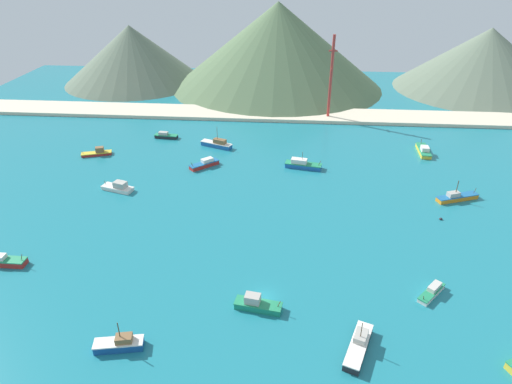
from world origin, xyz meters
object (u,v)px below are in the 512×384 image
(fishing_boat_6, at_px, (257,304))
(fishing_boat_3, at_px, (166,136))
(fishing_boat_2, at_px, (118,187))
(fishing_boat_1, at_px, (217,144))
(radio_tower, at_px, (331,78))
(fishing_boat_7, at_px, (432,291))
(fishing_boat_10, at_px, (5,261))
(fishing_boat_8, at_px, (120,344))
(fishing_boat_0, at_px, (424,150))
(fishing_boat_12, at_px, (359,345))
(fishing_boat_5, at_px, (457,197))
(buoy_0, at_px, (441,219))
(fishing_boat_4, at_px, (97,153))
(fishing_boat_13, at_px, (302,164))
(fishing_boat_9, at_px, (205,164))

(fishing_boat_6, bearing_deg, fishing_boat_3, 115.52)
(fishing_boat_2, bearing_deg, fishing_boat_1, 55.16)
(fishing_boat_2, distance_m, radio_tower, 84.19)
(fishing_boat_7, xyz_separation_m, fishing_boat_10, (-82.70, 2.03, 0.11))
(fishing_boat_8, relative_size, fishing_boat_10, 0.98)
(fishing_boat_0, xyz_separation_m, fishing_boat_12, (-29.30, -78.63, 0.03))
(fishing_boat_5, relative_size, radio_tower, 0.38)
(buoy_0, bearing_deg, fishing_boat_10, -165.26)
(fishing_boat_2, xyz_separation_m, fishing_boat_8, (18.54, -50.51, 0.03))
(fishing_boat_4, xyz_separation_m, fishing_boat_7, (85.39, -55.21, -0.08))
(fishing_boat_1, bearing_deg, fishing_boat_13, -25.74)
(fishing_boat_5, bearing_deg, fishing_boat_6, -138.22)
(fishing_boat_1, relative_size, fishing_boat_4, 1.15)
(fishing_boat_0, height_order, fishing_boat_2, fishing_boat_0)
(fishing_boat_8, height_order, buoy_0, fishing_boat_8)
(fishing_boat_9, bearing_deg, fishing_boat_5, -11.86)
(fishing_boat_2, relative_size, buoy_0, 12.04)
(fishing_boat_7, height_order, fishing_boat_13, fishing_boat_13)
(fishing_boat_13, distance_m, buoy_0, 40.75)
(fishing_boat_4, distance_m, fishing_boat_9, 34.62)
(fishing_boat_5, xyz_separation_m, radio_tower, (-28.62, 57.54, 14.44))
(fishing_boat_8, xyz_separation_m, fishing_boat_13, (29.45, 68.00, 0.05))
(fishing_boat_6, distance_m, radio_tower, 102.19)
(fishing_boat_8, distance_m, fishing_boat_13, 74.10)
(fishing_boat_2, height_order, fishing_boat_10, fishing_boat_10)
(fishing_boat_2, relative_size, fishing_boat_6, 1.04)
(fishing_boat_7, bearing_deg, fishing_boat_4, 147.12)
(fishing_boat_0, xyz_separation_m, fishing_boat_8, (-66.86, -81.37, 0.07))
(fishing_boat_9, relative_size, fishing_boat_13, 0.77)
(fishing_boat_9, distance_m, radio_tower, 59.54)
(fishing_boat_12, bearing_deg, fishing_boat_5, 58.65)
(fishing_boat_6, bearing_deg, fishing_boat_10, 170.95)
(fishing_boat_5, distance_m, radio_tower, 65.86)
(fishing_boat_0, relative_size, fishing_boat_7, 1.57)
(fishing_boat_2, relative_size, fishing_boat_9, 1.08)
(fishing_boat_8, distance_m, fishing_boat_12, 37.66)
(fishing_boat_0, xyz_separation_m, fishing_boat_6, (-45.96, -70.85, 0.09))
(fishing_boat_8, height_order, fishing_boat_9, fishing_boat_8)
(fishing_boat_13, height_order, radio_tower, radio_tower)
(fishing_boat_9, xyz_separation_m, fishing_boat_10, (-31.50, -47.82, -0.04))
(fishing_boat_5, height_order, fishing_boat_10, fishing_boat_5)
(fishing_boat_1, relative_size, buoy_0, 14.20)
(fishing_boat_2, bearing_deg, fishing_boat_6, -45.40)
(fishing_boat_8, distance_m, fishing_boat_9, 66.49)
(fishing_boat_3, relative_size, fishing_boat_4, 0.85)
(fishing_boat_9, bearing_deg, fishing_boat_2, -141.17)
(fishing_boat_13, bearing_deg, fishing_boat_7, -65.85)
(fishing_boat_12, bearing_deg, fishing_boat_2, 139.58)
(fishing_boat_5, xyz_separation_m, fishing_boat_13, (-38.42, 15.51, 0.17))
(fishing_boat_0, height_order, fishing_boat_10, fishing_boat_10)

